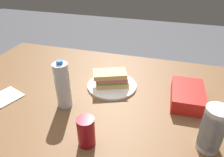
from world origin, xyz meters
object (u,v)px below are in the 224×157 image
object	(u,v)px
soda_can_red	(86,132)
chip_bag	(187,95)
paper_plate	(112,85)
sandwich	(111,78)
water_bottle_tall	(63,85)
dining_table	(88,113)
plastic_cup_stack	(213,129)

from	to	relation	value
soda_can_red	chip_bag	size ratio (longest dim) A/B	0.53
paper_plate	sandwich	xyz separation A→B (m)	(0.00, 0.00, 0.05)
sandwich	water_bottle_tall	xyz separation A→B (m)	(0.17, 0.21, 0.06)
paper_plate	sandwich	bearing A→B (deg)	48.17
dining_table	soda_can_red	size ratio (longest dim) A/B	12.47
dining_table	chip_bag	distance (m)	0.50
sandwich	plastic_cup_stack	distance (m)	0.55
sandwich	soda_can_red	size ratio (longest dim) A/B	1.64
soda_can_red	water_bottle_tall	distance (m)	0.27
chip_bag	water_bottle_tall	xyz separation A→B (m)	(0.55, 0.18, 0.08)
water_bottle_tall	soda_can_red	bearing A→B (deg)	133.93
sandwich	chip_bag	distance (m)	0.39
soda_can_red	sandwich	bearing A→B (deg)	-87.49
soda_can_red	chip_bag	world-z (taller)	soda_can_red
sandwich	water_bottle_tall	size ratio (longest dim) A/B	0.85
dining_table	plastic_cup_stack	distance (m)	0.59
paper_plate	sandwich	size ratio (longest dim) A/B	1.31
sandwich	plastic_cup_stack	xyz separation A→B (m)	(-0.46, 0.30, 0.04)
chip_bag	water_bottle_tall	size ratio (longest dim) A/B	0.98
plastic_cup_stack	sandwich	bearing A→B (deg)	-32.94
paper_plate	sandwich	distance (m)	0.05
sandwich	water_bottle_tall	world-z (taller)	water_bottle_tall
dining_table	chip_bag	xyz separation A→B (m)	(-0.47, -0.12, 0.12)
chip_bag	water_bottle_tall	bearing A→B (deg)	106.91
sandwich	plastic_cup_stack	bearing A→B (deg)	147.06
chip_bag	soda_can_red	bearing A→B (deg)	134.20
dining_table	paper_plate	xyz separation A→B (m)	(-0.09, -0.15, 0.09)
sandwich	dining_table	bearing A→B (deg)	59.62
sandwich	chip_bag	xyz separation A→B (m)	(-0.39, 0.02, -0.02)
dining_table	sandwich	distance (m)	0.22
paper_plate	water_bottle_tall	xyz separation A→B (m)	(0.17, 0.21, 0.10)
sandwich	soda_can_red	xyz separation A→B (m)	(-0.02, 0.40, 0.01)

